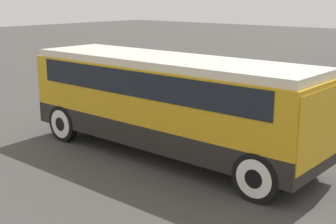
% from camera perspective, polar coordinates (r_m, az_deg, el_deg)
% --- Properties ---
extents(ground_plane, '(120.00, 120.00, 0.00)m').
position_cam_1_polar(ground_plane, '(14.28, -0.00, -5.22)').
color(ground_plane, '#423F3D').
extents(tour_bus, '(9.41, 2.67, 2.97)m').
position_cam_1_polar(tour_bus, '(13.73, 0.30, 1.85)').
color(tour_bus, black).
rests_on(tour_bus, ground_plane).
extents(parked_car_near, '(4.48, 1.78, 1.41)m').
position_cam_1_polar(parked_car_near, '(18.83, 15.89, 1.23)').
color(parked_car_near, black).
rests_on(parked_car_near, ground_plane).
extents(parked_car_mid, '(4.72, 1.79, 1.29)m').
position_cam_1_polar(parked_car_mid, '(21.14, 3.75, 2.89)').
color(parked_car_mid, maroon).
rests_on(parked_car_mid, ground_plane).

